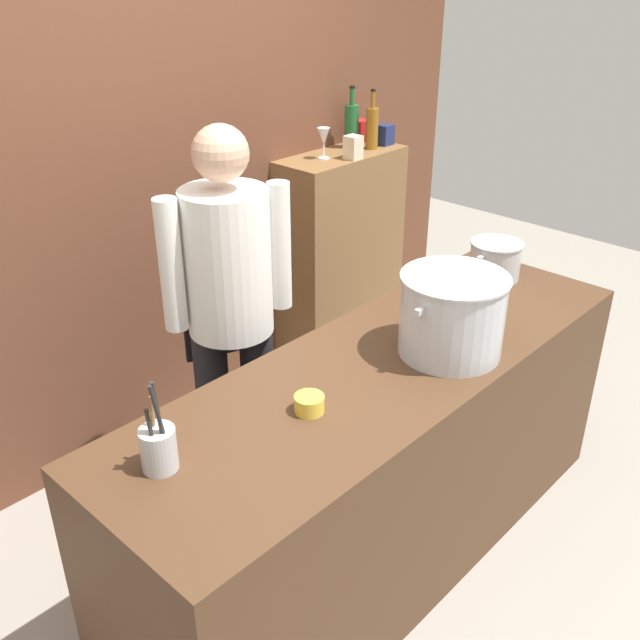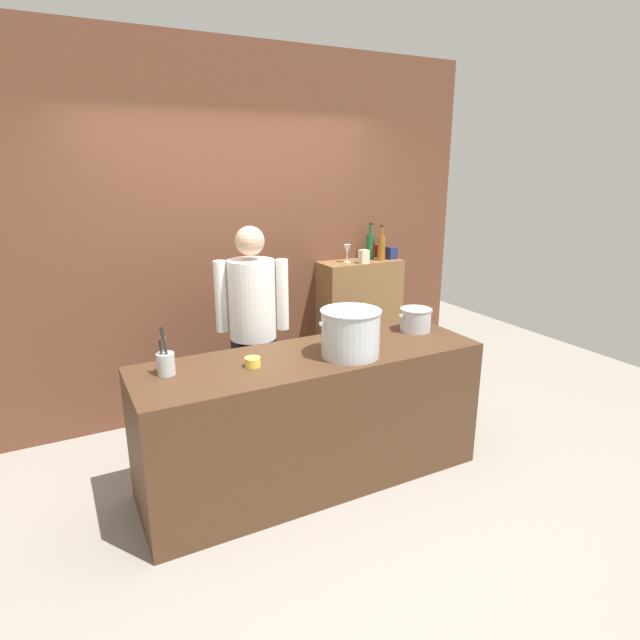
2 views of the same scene
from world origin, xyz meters
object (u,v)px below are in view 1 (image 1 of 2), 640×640
wine_glass_short (324,138)px  spice_tin_navy (385,135)px  spice_tin_cream (353,147)px  stockpot_small (495,260)px  wine_bottle_amber (372,127)px  chef (230,301)px  stockpot_large (452,315)px  butter_jar (309,404)px  spice_tin_red (360,131)px  utensil_crock (159,447)px  wine_bottle_green (352,125)px

wine_glass_short → spice_tin_navy: wine_glass_short is taller
spice_tin_cream → stockpot_small: bearing=-99.3°
wine_bottle_amber → chef: bearing=-162.0°
chef → stockpot_large: chef is taller
stockpot_small → butter_jar: bearing=-174.7°
stockpot_large → spice_tin_navy: spice_tin_navy is taller
wine_bottle_amber → butter_jar: bearing=-145.7°
stockpot_small → wine_glass_short: size_ratio=1.84×
chef → wine_bottle_amber: (1.43, 0.47, 0.38)m
butter_jar → spice_tin_cream: size_ratio=0.81×
stockpot_large → wine_bottle_amber: wine_bottle_amber is taller
stockpot_large → wine_bottle_amber: 1.69m
stockpot_large → wine_bottle_amber: size_ratio=1.40×
stockpot_large → stockpot_small: 0.73m
stockpot_large → spice_tin_navy: bearing=46.7°
butter_jar → spice_tin_red: bearing=36.4°
spice_tin_navy → spice_tin_cream: 0.36m
chef → spice_tin_navy: size_ratio=15.14×
stockpot_large → utensil_crock: size_ratio=1.48×
stockpot_large → spice_tin_red: 1.85m
spice_tin_cream → spice_tin_red: (0.31, 0.22, 0.00)m
utensil_crock → spice_tin_navy: spice_tin_navy is taller
stockpot_large → wine_glass_short: bearing=60.4°
utensil_crock → spice_tin_cream: (1.96, 0.98, 0.32)m
spice_tin_navy → spice_tin_cream: (-0.35, -0.07, 0.00)m
chef → wine_glass_short: size_ratio=10.41×
butter_jar → wine_bottle_green: bearing=37.4°
utensil_crock → stockpot_small: bearing=0.2°
stockpot_small → chef: bearing=151.3°
chef → stockpot_large: bearing=134.2°
butter_jar → spice_tin_cream: 1.87m
chef → wine_bottle_green: bearing=-137.4°
butter_jar → wine_glass_short: 1.87m
butter_jar → wine_glass_short: wine_glass_short is taller
chef → butter_jar: bearing=89.4°
stockpot_small → spice_tin_cream: spice_tin_cream is taller
utensil_crock → spice_tin_navy: size_ratio=2.72×
wine_bottle_amber → wine_glass_short: size_ratio=1.98×
wine_glass_short → spice_tin_cream: (0.10, -0.11, -0.05)m
stockpot_small → wine_bottle_amber: (0.39, 1.04, 0.36)m
chef → wine_bottle_amber: chef is taller
stockpot_small → utensil_crock: size_ratio=0.98×
spice_tin_cream → spice_tin_red: 0.38m
wine_bottle_green → stockpot_large: bearing=-126.8°
stockpot_large → chef: bearing=113.9°
spice_tin_red → spice_tin_cream: bearing=-144.9°
stockpot_large → butter_jar: size_ratio=4.57×
chef → spice_tin_cream: 1.31m
butter_jar → wine_glass_short: size_ratio=0.61×
wine_glass_short → spice_tin_red: 0.43m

